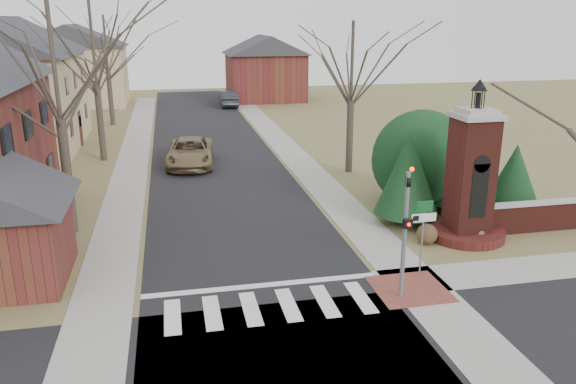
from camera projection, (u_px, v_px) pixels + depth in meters
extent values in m
plane|color=olive|center=(274.00, 320.00, 16.87)|extent=(120.00, 120.00, 0.00)
cube|color=black|center=(213.00, 155.00, 37.43)|extent=(8.00, 70.00, 0.01)
cube|color=black|center=(297.00, 379.00, 14.06)|extent=(120.00, 8.00, 0.01)
cube|color=silver|center=(270.00, 307.00, 17.61)|extent=(8.00, 2.20, 0.02)
cube|color=silver|center=(262.00, 286.00, 19.01)|extent=(8.00, 0.35, 0.02)
cube|color=gray|center=(290.00, 151.00, 38.46)|extent=(2.00, 60.00, 0.02)
cube|color=gray|center=(133.00, 158.00, 36.39)|extent=(2.00, 60.00, 0.02)
cube|color=brown|center=(410.00, 289.00, 18.75)|extent=(2.40, 2.40, 0.02)
cylinder|color=slate|center=(404.00, 237.00, 17.66)|extent=(0.14, 0.14, 4.20)
imported|color=black|center=(408.00, 177.00, 17.09)|extent=(0.15, 0.18, 0.90)
sphere|color=#FF0C05|center=(412.00, 169.00, 16.79)|extent=(0.14, 0.14, 0.14)
cube|color=black|center=(408.00, 224.00, 17.35)|extent=(0.28, 0.16, 0.30)
sphere|color=#FF0C05|center=(409.00, 225.00, 17.26)|extent=(0.11, 0.11, 0.11)
cylinder|color=slate|center=(422.00, 240.00, 19.47)|extent=(0.06, 0.06, 2.60)
cube|color=silver|center=(424.00, 218.00, 19.20)|extent=(0.90, 0.03, 0.30)
cube|color=black|center=(416.00, 218.00, 19.12)|extent=(0.22, 0.02, 0.18)
cube|color=#114F1E|center=(425.00, 207.00, 19.08)|extent=(0.60, 0.03, 0.40)
cylinder|color=#521F18|center=(465.00, 232.00, 23.28)|extent=(3.20, 3.20, 0.36)
cube|color=#521F18|center=(470.00, 179.00, 22.59)|extent=(1.50, 1.50, 5.00)
cube|color=black|center=(479.00, 191.00, 22.01)|extent=(0.70, 0.10, 2.20)
cube|color=gray|center=(477.00, 116.00, 21.84)|extent=(1.70, 1.70, 0.20)
cube|color=gray|center=(477.00, 111.00, 21.78)|extent=(1.30, 1.30, 0.20)
cylinder|color=black|center=(478.00, 100.00, 21.66)|extent=(0.20, 0.20, 0.60)
cone|color=black|center=(480.00, 85.00, 21.49)|extent=(0.64, 0.64, 0.45)
cube|color=#521F18|center=(562.00, 215.00, 24.05)|extent=(7.50, 0.40, 1.20)
cube|color=gray|center=(564.00, 201.00, 23.85)|extent=(7.50, 0.50, 0.10)
cube|color=tan|center=(8.00, 102.00, 38.48)|extent=(9.00, 12.00, 6.40)
cube|color=brown|center=(3.00, 243.00, 18.97)|extent=(4.00, 4.00, 2.80)
cube|color=tan|center=(76.00, 76.00, 58.47)|extent=(10.00, 8.00, 6.00)
cube|color=tan|center=(39.00, 37.00, 55.24)|extent=(0.75, 0.75, 3.08)
cube|color=brown|center=(265.00, 77.00, 62.59)|extent=(8.00, 8.00, 5.00)
cube|color=brown|center=(246.00, 46.00, 59.64)|extent=(0.75, 0.75, 2.80)
cylinder|color=#473D33|center=(405.00, 218.00, 24.77)|extent=(0.20, 0.20, 0.50)
cone|color=black|center=(408.00, 173.00, 24.16)|extent=(2.80, 2.80, 3.60)
cylinder|color=#473D33|center=(460.00, 205.00, 26.54)|extent=(0.20, 0.20, 0.50)
cone|color=black|center=(465.00, 156.00, 25.85)|extent=(3.40, 3.40, 4.20)
cylinder|color=#473D33|center=(510.00, 209.00, 26.01)|extent=(0.20, 0.20, 0.50)
cone|color=black|center=(514.00, 174.00, 25.52)|extent=(2.40, 2.40, 2.80)
sphere|color=black|center=(422.00, 156.00, 26.83)|extent=(4.80, 4.80, 4.80)
cylinder|color=#473D33|center=(67.00, 177.00, 23.18)|extent=(0.40, 0.40, 4.83)
cylinder|color=#473D33|center=(100.00, 121.00, 35.30)|extent=(0.40, 0.40, 5.04)
cylinder|color=#473D33|center=(111.00, 99.00, 47.44)|extent=(0.40, 0.40, 4.41)
cylinder|color=#473D33|center=(350.00, 137.00, 32.69)|extent=(0.40, 0.40, 4.20)
imported|color=olive|center=(190.00, 152.00, 34.49)|extent=(3.23, 6.12, 1.64)
imported|color=#2B2E32|center=(229.00, 99.00, 58.00)|extent=(1.88, 4.97, 1.62)
sphere|color=#503924|center=(427.00, 234.00, 22.45)|extent=(0.84, 0.84, 0.84)
sphere|color=brown|center=(477.00, 231.00, 22.90)|extent=(0.75, 0.75, 0.75)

